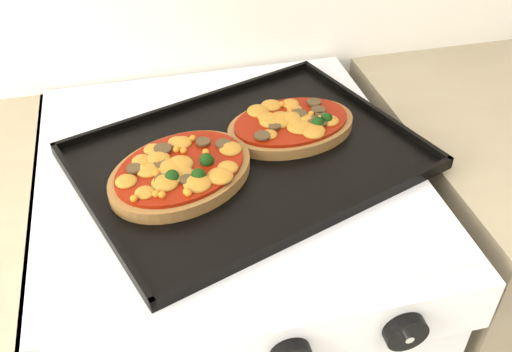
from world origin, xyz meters
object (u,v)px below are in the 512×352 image
object	(u,v)px
baking_tray	(249,156)
pizza_left	(181,170)
stove	(233,333)
pizza_right	(291,124)

from	to	relation	value
baking_tray	pizza_left	bearing A→B (deg)	175.96
stove	baking_tray	xyz separation A→B (m)	(0.04, -0.01, 0.47)
stove	pizza_left	bearing A→B (deg)	-151.19
pizza_left	pizza_right	size ratio (longest dim) A/B	1.05
stove	pizza_right	size ratio (longest dim) A/B	4.19
stove	pizza_right	world-z (taller)	pizza_right
baking_tray	pizza_right	xyz separation A→B (m)	(0.08, 0.05, 0.01)
pizza_right	pizza_left	bearing A→B (deg)	-157.67
stove	baking_tray	world-z (taller)	baking_tray
pizza_right	stove	bearing A→B (deg)	-162.02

